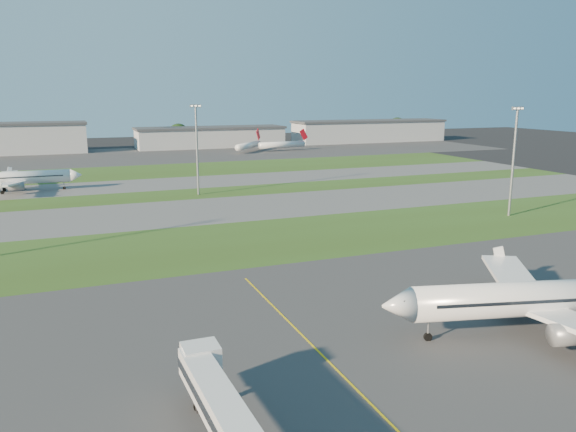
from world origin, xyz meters
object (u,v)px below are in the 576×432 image
light_mast_centre (197,144)px  light_mast_east (514,154)px  mini_jet_near (249,145)px  airliner_taxiing (14,178)px  airliner_parked (547,299)px  mini_jet_far (282,144)px

light_mast_centre → light_mast_east: size_ratio=1.00×
mini_jet_near → light_mast_east: 170.88m
airliner_taxiing → light_mast_centre: bearing=154.4°
airliner_parked → airliner_taxiing: airliner_parked is taller
mini_jet_near → airliner_parked: bearing=-147.4°
mini_jet_near → light_mast_east: light_mast_east is taller
mini_jet_near → light_mast_east: size_ratio=0.88×
light_mast_east → airliner_taxiing: bearing=144.6°
mini_jet_far → light_mast_east: (-6.33, -168.62, 11.53)m
airliner_parked → mini_jet_far: (51.75, 223.90, -1.23)m
light_mast_east → airliner_parked: bearing=-129.4°
mini_jet_far → airliner_taxiing: bearing=-151.3°
light_mast_centre → light_mast_east: 84.29m
light_mast_centre → airliner_taxiing: bearing=154.0°
airliner_parked → light_mast_centre: light_mast_centre is taller
airliner_taxiing → mini_jet_near: airliner_taxiing is taller
airliner_parked → mini_jet_far: airliner_parked is taller
airliner_parked → airliner_taxiing: 151.51m
airliner_parked → airliner_taxiing: bearing=130.4°
light_mast_centre → mini_jet_far: bearing=58.4°
airliner_parked → light_mast_east: bearing=64.5°
light_mast_centre → light_mast_east: (63.00, -56.00, 0.00)m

